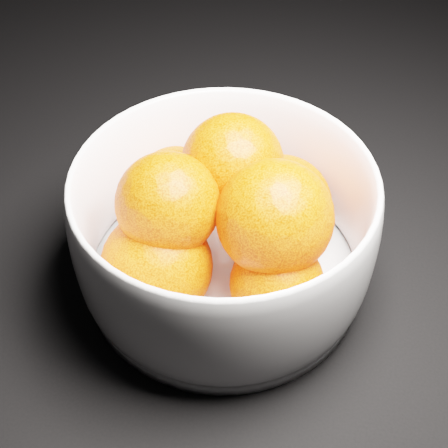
# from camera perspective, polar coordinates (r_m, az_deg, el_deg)

# --- Properties ---
(bowl) EXTENTS (0.23, 0.23, 0.11)m
(bowl) POSITION_cam_1_polar(r_m,az_deg,el_deg) (0.48, 0.00, -0.48)
(bowl) COLOR white
(bowl) RESTS_ON ground
(orange_pile) EXTENTS (0.17, 0.16, 0.13)m
(orange_pile) POSITION_cam_1_polar(r_m,az_deg,el_deg) (0.47, 0.10, 0.67)
(orange_pile) COLOR #E94308
(orange_pile) RESTS_ON bowl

